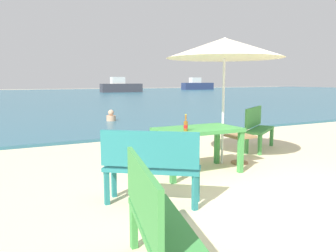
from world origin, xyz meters
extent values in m
plane|color=beige|center=(0.00, 0.00, 0.00)|extent=(120.00, 120.00, 0.00)
cube|color=#2D6075|center=(0.00, 30.00, 0.04)|extent=(120.00, 50.00, 0.08)
cube|color=#3D8C42|center=(-0.33, 1.56, 0.73)|extent=(1.40, 0.80, 0.06)
cube|color=#3D8C42|center=(-0.97, 1.22, 0.35)|extent=(0.08, 0.08, 0.70)
cube|color=#3D8C42|center=(0.31, 1.22, 0.35)|extent=(0.08, 0.08, 0.70)
cube|color=#3D8C42|center=(-0.97, 1.90, 0.35)|extent=(0.08, 0.08, 0.70)
cube|color=#3D8C42|center=(0.31, 1.90, 0.35)|extent=(0.08, 0.08, 0.70)
cylinder|color=brown|center=(-0.67, 1.37, 0.84)|extent=(0.06, 0.06, 0.16)
cone|color=brown|center=(-0.67, 1.37, 0.92)|extent=(0.06, 0.06, 0.03)
cylinder|color=brown|center=(-0.67, 1.37, 0.97)|extent=(0.03, 0.03, 0.09)
cylinder|color=red|center=(-0.67, 1.37, 0.83)|extent=(0.07, 0.07, 0.05)
cylinder|color=gold|center=(-0.67, 1.37, 1.02)|extent=(0.03, 0.03, 0.01)
cylinder|color=silver|center=(0.39, 1.85, 1.15)|extent=(0.04, 0.04, 2.30)
cone|color=beige|center=(0.39, 1.85, 2.12)|extent=(2.10, 2.10, 0.36)
cube|color=olive|center=(0.69, 1.71, 0.52)|extent=(0.44, 0.44, 0.04)
cylinder|color=olive|center=(0.69, 1.71, 0.25)|extent=(0.07, 0.07, 0.50)
cylinder|color=olive|center=(0.69, 1.71, 0.01)|extent=(0.32, 0.32, 0.03)
cube|color=#237275|center=(-1.58, 0.63, 0.45)|extent=(1.18, 0.99, 0.05)
cube|color=#237275|center=(-1.67, 0.50, 0.73)|extent=(1.00, 0.73, 0.44)
cube|color=#237275|center=(-1.05, 0.42, 0.21)|extent=(0.06, 0.06, 0.42)
cube|color=#237275|center=(-1.94, 1.06, 0.21)|extent=(0.06, 0.06, 0.42)
cube|color=#237275|center=(-1.21, 0.20, 0.21)|extent=(0.06, 0.06, 0.42)
cube|color=#237275|center=(-2.11, 0.84, 0.21)|extent=(0.06, 0.06, 0.42)
cube|color=#3D8C42|center=(-2.15, -0.88, 0.45)|extent=(0.59, 1.25, 0.05)
cube|color=#3D8C42|center=(-2.31, -0.84, 0.73)|extent=(0.28, 1.18, 0.44)
cube|color=#3D8C42|center=(-1.90, -0.37, 0.21)|extent=(0.06, 0.06, 0.42)
cube|color=#3D8C42|center=(-2.18, -0.31, 0.21)|extent=(0.06, 0.06, 0.42)
cube|color=#3D8C42|center=(1.88, 2.47, 0.45)|extent=(1.20, 0.96, 0.05)
cube|color=#3D8C42|center=(1.79, 2.61, 0.73)|extent=(1.02, 0.70, 0.44)
cube|color=#3D8C42|center=(1.50, 2.05, 0.21)|extent=(0.06, 0.06, 0.42)
cube|color=#3D8C42|center=(2.42, 2.66, 0.21)|extent=(0.06, 0.06, 0.42)
cube|color=#3D8C42|center=(1.34, 2.29, 0.21)|extent=(0.06, 0.06, 0.42)
cube|color=#3D8C42|center=(2.26, 2.90, 0.21)|extent=(0.06, 0.06, 0.42)
cylinder|color=tan|center=(0.22, 8.43, 0.18)|extent=(0.34, 0.34, 0.20)
sphere|color=tan|center=(0.22, 8.43, 0.39)|extent=(0.21, 0.21, 0.21)
cube|color=navy|center=(25.19, 42.71, 0.63)|extent=(5.40, 1.47, 1.10)
cube|color=silver|center=(24.70, 42.71, 1.61)|extent=(1.72, 1.10, 0.86)
cube|color=#38383F|center=(10.04, 36.71, 0.62)|extent=(5.27, 1.44, 1.08)
cube|color=silver|center=(9.56, 36.71, 1.58)|extent=(1.68, 1.08, 0.84)
camera|label=1|loc=(-3.15, -2.96, 1.54)|focal=34.41mm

